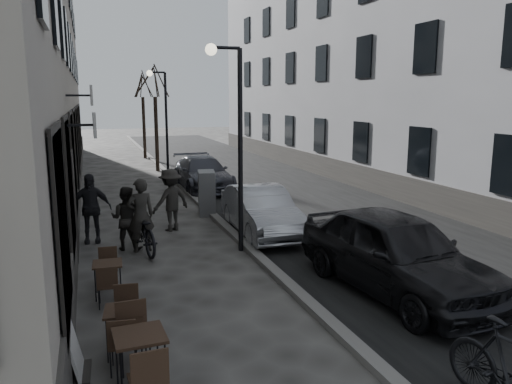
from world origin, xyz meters
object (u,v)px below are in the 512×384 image
bistro_set_c (108,276)px  pedestrian_mid (171,200)px  car_near (396,252)px  streetlamp_near (233,126)px  tree_near (155,82)px  sign_board (72,345)px  pedestrian_far (90,208)px  bistro_set_b (125,326)px  streetlamp_far (162,113)px  pedestrian_near (126,218)px  bicycle (141,229)px  bistro_set_a (140,356)px  car_mid (261,211)px  car_far (203,173)px  utility_cabinet (207,193)px  tree_far (142,85)px

bistro_set_c → pedestrian_mid: bearing=69.6°
car_near → streetlamp_near: bearing=116.8°
tree_near → sign_board: tree_near is taller
pedestrian_far → car_near: bearing=-40.8°
bistro_set_b → car_near: bearing=15.5°
streetlamp_far → pedestrian_near: 11.49m
bistro_set_c → sign_board: 2.88m
streetlamp_near → bicycle: 3.50m
bistro_set_a → car_mid: 7.99m
streetlamp_far → bistro_set_a: streetlamp_far is taller
tree_near → bicycle: tree_near is taller
bistro_set_a → pedestrian_far: pedestrian_far is taller
streetlamp_far → sign_board: (-3.75, -16.84, -2.71)m
bistro_set_c → car_far: (4.33, 10.92, 0.27)m
pedestrian_near → car_near: bearing=160.0°
bistro_set_b → pedestrian_near: (0.44, 5.47, 0.39)m
bistro_set_b → bicycle: bicycle is taller
car_mid → bicycle: bearing=-168.4°
streetlamp_far → tree_near: size_ratio=0.89×
utility_cabinet → pedestrian_near: size_ratio=0.89×
pedestrian_mid → car_near: 7.08m
bistro_set_a → bistro_set_b: bearing=93.3°
bistro_set_b → pedestrian_mid: size_ratio=0.80×
streetlamp_near → car_far: 9.31m
bistro_set_c → car_mid: 5.51m
streetlamp_near → pedestrian_far: size_ratio=2.71×
bistro_set_a → car_near: bearing=17.1°
streetlamp_far → bistro_set_a: (-2.89, -17.52, -2.67)m
tree_near → bistro_set_b: size_ratio=3.90×
car_mid → car_far: 7.54m
bistro_set_c → pedestrian_near: 3.14m
sign_board → car_far: car_far is taller
streetlamp_near → sign_board: bearing=-127.8°
streetlamp_near → utility_cabinet: streetlamp_near is taller
tree_near → bistro_set_b: (-3.08, -19.42, -4.23)m
bistro_set_b → streetlamp_near: bearing=62.6°
tree_near → car_far: tree_near is taller
streetlamp_near → bicycle: streetlamp_near is taller
bistro_set_b → car_far: bearing=79.4°
streetlamp_near → pedestrian_near: size_ratio=3.09×
bistro_set_b → sign_board: size_ratio=1.31×
bistro_set_c → pedestrian_near: bearing=82.0°
streetlamp_far → bistro_set_c: size_ratio=3.69×
bistro_set_b → car_near: (5.30, 0.81, 0.39)m
streetlamp_near → pedestrian_near: (-2.57, 1.04, -2.34)m
streetlamp_far → tree_far: (0.07, 9.00, 1.50)m
bistro_set_c → car_far: size_ratio=0.29×
sign_board → pedestrian_near: (1.18, 5.88, 0.37)m
tree_far → pedestrian_far: (-3.50, -18.99, -3.72)m
bicycle → bistro_set_b: bearing=72.0°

